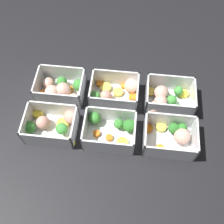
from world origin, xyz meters
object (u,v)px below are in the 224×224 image
container_near_left (53,124)px  container_near_center (111,129)px  container_far_center (115,93)px  container_far_left (61,89)px  container_near_right (173,136)px  container_far_right (165,99)px

container_near_left → container_near_center: (0.18, 0.00, 0.00)m
container_near_center → container_far_center: (-0.00, 0.13, -0.00)m
container_far_left → container_far_center: size_ratio=1.01×
container_near_center → container_near_right: (0.18, -0.00, -0.00)m
container_near_center → container_far_left: size_ratio=0.96×
container_near_left → container_near_right: same height
container_far_right → container_far_center: bearing=177.4°
container_near_right → container_far_left: 0.39m
container_near_center → container_near_left: bearing=-179.3°
container_near_right → container_far_left: size_ratio=0.99×
container_near_center → container_near_right: size_ratio=0.97×
container_near_center → container_far_center: bearing=91.4°
container_near_center → container_far_right: size_ratio=0.97×
container_near_left → container_far_center: bearing=37.7°
container_far_center → container_far_right: same height
container_near_center → container_far_center: same height
container_near_left → container_near_right: size_ratio=1.07×
container_far_center → container_far_left: bearing=-177.7°
container_near_right → container_far_center: bearing=143.9°
container_far_left → container_far_right: bearing=-0.0°
container_near_left → container_far_center: (0.18, 0.14, -0.00)m
container_near_left → container_far_right: 0.36m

